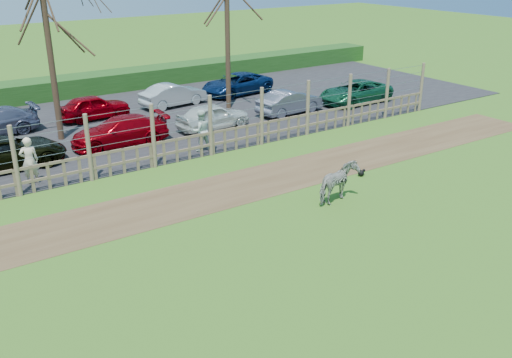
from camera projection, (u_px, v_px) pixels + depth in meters
ground at (276, 250)px, 15.91m from camera, size 120.00×120.00×0.00m
dirt_strip at (199, 197)px, 19.38m from camera, size 34.00×2.80×0.01m
asphalt at (98, 127)px, 27.07m from camera, size 44.00×13.00×0.04m
hedge at (54, 88)px, 32.26m from camera, size 46.00×2.00×1.10m
fence at (154, 147)px, 21.77m from camera, size 30.16×0.16×2.50m
tree_mid at (47, 27)px, 23.46m from camera, size 4.80×4.80×6.83m
tree_right at (227, 6)px, 28.38m from camera, size 4.80×4.80×7.35m
zebra at (338, 183)px, 18.77m from camera, size 1.71×1.10×1.34m
visitor_a at (29, 161)px, 20.11m from camera, size 0.68×0.49×1.72m
visitor_b at (201, 131)px, 23.47m from camera, size 0.89×0.72×1.72m
crow at (361, 173)px, 21.15m from camera, size 0.31×0.23×0.25m
car_2 at (7, 152)px, 21.72m from camera, size 4.33×2.01×1.20m
car_3 at (120, 131)px, 24.30m from camera, size 4.24×1.97×1.20m
car_4 at (213, 116)px, 26.50m from camera, size 3.60×1.63×1.20m
car_5 at (290, 102)px, 29.00m from camera, size 3.75×1.63×1.20m
car_6 at (356, 92)px, 31.06m from camera, size 4.39×2.15×1.20m
car_10 at (94, 107)px, 28.09m from camera, size 3.61×1.66×1.20m
car_11 at (173, 95)px, 30.44m from camera, size 3.77×1.72×1.20m
car_12 at (237, 84)px, 32.96m from camera, size 4.54×2.53×1.20m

